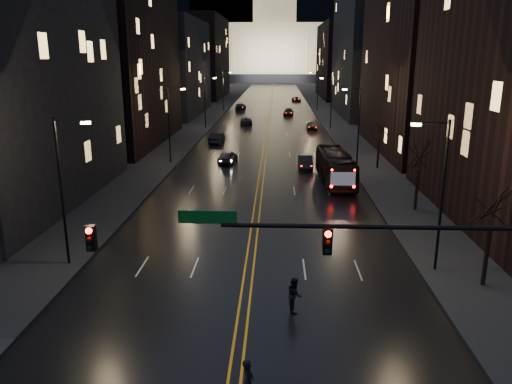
# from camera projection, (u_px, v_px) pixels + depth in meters

# --- Properties ---
(ground) EXTENTS (900.00, 900.00, 0.00)m
(ground) POSITION_uv_depth(u_px,v_px,m) (236.00, 369.00, 20.31)
(ground) COLOR black
(ground) RESTS_ON ground
(road) EXTENTS (20.00, 320.00, 0.02)m
(road) POSITION_uv_depth(u_px,v_px,m) (271.00, 100.00, 145.64)
(road) COLOR black
(road) RESTS_ON ground
(sidewalk_left) EXTENTS (8.00, 320.00, 0.16)m
(sidewalk_left) POSITION_uv_depth(u_px,v_px,m) (224.00, 100.00, 146.17)
(sidewalk_left) COLOR black
(sidewalk_left) RESTS_ON ground
(sidewalk_right) EXTENTS (8.00, 320.00, 0.16)m
(sidewalk_right) POSITION_uv_depth(u_px,v_px,m) (319.00, 100.00, 145.06)
(sidewalk_right) COLOR black
(sidewalk_right) RESTS_ON ground
(center_line) EXTENTS (0.62, 320.00, 0.01)m
(center_line) POSITION_uv_depth(u_px,v_px,m) (271.00, 100.00, 145.63)
(center_line) COLOR orange
(center_line) RESTS_ON road
(building_left_mid) EXTENTS (12.00, 30.00, 28.00)m
(building_left_mid) POSITION_uv_depth(u_px,v_px,m) (116.00, 44.00, 69.52)
(building_left_mid) COLOR black
(building_left_mid) RESTS_ON ground
(building_left_far) EXTENTS (12.00, 34.00, 20.00)m
(building_left_far) POSITION_uv_depth(u_px,v_px,m) (172.00, 68.00, 107.21)
(building_left_far) COLOR black
(building_left_far) RESTS_ON ground
(building_left_dist) EXTENTS (12.00, 40.00, 24.00)m
(building_left_dist) POSITION_uv_depth(u_px,v_px,m) (204.00, 57.00, 152.96)
(building_left_dist) COLOR black
(building_left_dist) RESTS_ON ground
(building_right_tall) EXTENTS (12.00, 30.00, 38.00)m
(building_right_tall) POSITION_uv_depth(u_px,v_px,m) (432.00, 1.00, 62.69)
(building_right_tall) COLOR black
(building_right_tall) RESTS_ON ground
(building_right_mid) EXTENTS (12.00, 34.00, 26.00)m
(building_right_mid) POSITION_uv_depth(u_px,v_px,m) (370.00, 53.00, 104.76)
(building_right_mid) COLOR black
(building_right_mid) RESTS_ON ground
(building_right_dist) EXTENTS (12.00, 40.00, 22.00)m
(building_right_dist) POSITION_uv_depth(u_px,v_px,m) (341.00, 61.00, 151.56)
(building_right_dist) COLOR black
(building_right_dist) RESTS_ON ground
(capitol) EXTENTS (90.00, 50.00, 58.50)m
(capitol) POSITION_uv_depth(u_px,v_px,m) (274.00, 47.00, 256.82)
(capitol) COLOR black
(capitol) RESTS_ON ground
(traffic_signal) EXTENTS (17.29, 0.45, 7.00)m
(traffic_signal) POSITION_uv_depth(u_px,v_px,m) (391.00, 255.00, 18.73)
(traffic_signal) COLOR black
(traffic_signal) RESTS_ON ground
(streetlamp_right_near) EXTENTS (2.13, 0.25, 9.00)m
(streetlamp_right_near) POSITION_uv_depth(u_px,v_px,m) (440.00, 189.00, 28.19)
(streetlamp_right_near) COLOR black
(streetlamp_right_near) RESTS_ON ground
(streetlamp_left_near) EXTENTS (2.13, 0.25, 9.00)m
(streetlamp_left_near) POSITION_uv_depth(u_px,v_px,m) (64.00, 185.00, 29.05)
(streetlamp_left_near) COLOR black
(streetlamp_left_near) RESTS_ON ground
(streetlamp_right_mid) EXTENTS (2.13, 0.25, 9.00)m
(streetlamp_right_mid) POSITION_uv_depth(u_px,v_px,m) (357.00, 122.00, 57.11)
(streetlamp_right_mid) COLOR black
(streetlamp_right_mid) RESTS_ON ground
(streetlamp_left_mid) EXTENTS (2.13, 0.25, 9.00)m
(streetlamp_left_mid) POSITION_uv_depth(u_px,v_px,m) (170.00, 121.00, 57.97)
(streetlamp_left_mid) COLOR black
(streetlamp_left_mid) RESTS_ON ground
(streetlamp_right_far) EXTENTS (2.13, 0.25, 9.00)m
(streetlamp_right_far) POSITION_uv_depth(u_px,v_px,m) (330.00, 100.00, 86.03)
(streetlamp_right_far) COLOR black
(streetlamp_right_far) RESTS_ON ground
(streetlamp_left_far) EXTENTS (2.13, 0.25, 9.00)m
(streetlamp_left_far) POSITION_uv_depth(u_px,v_px,m) (206.00, 99.00, 86.89)
(streetlamp_left_far) COLOR black
(streetlamp_left_far) RESTS_ON ground
(streetlamp_right_dist) EXTENTS (2.13, 0.25, 9.00)m
(streetlamp_right_dist) POSITION_uv_depth(u_px,v_px,m) (317.00, 89.00, 114.95)
(streetlamp_right_dist) COLOR black
(streetlamp_right_dist) RESTS_ON ground
(streetlamp_left_dist) EXTENTS (2.13, 0.25, 9.00)m
(streetlamp_left_dist) POSITION_uv_depth(u_px,v_px,m) (224.00, 89.00, 115.81)
(streetlamp_left_dist) COLOR black
(streetlamp_left_dist) RESTS_ON ground
(tree_right_near) EXTENTS (2.40, 2.40, 6.65)m
(tree_right_near) POSITION_uv_depth(u_px,v_px,m) (492.00, 209.00, 26.32)
(tree_right_near) COLOR black
(tree_right_near) RESTS_ON ground
(tree_right_mid) EXTENTS (2.40, 2.40, 6.65)m
(tree_right_mid) POSITION_uv_depth(u_px,v_px,m) (419.00, 157.00, 39.82)
(tree_right_mid) COLOR black
(tree_right_mid) RESTS_ON ground
(tree_right_far) EXTENTS (2.40, 2.40, 6.65)m
(tree_right_far) POSITION_uv_depth(u_px,v_px,m) (380.00, 129.00, 55.24)
(tree_right_far) COLOR black
(tree_right_far) RESTS_ON ground
(bus) EXTENTS (3.12, 11.40, 3.15)m
(bus) POSITION_uv_depth(u_px,v_px,m) (335.00, 167.00, 50.11)
(bus) COLOR black
(bus) RESTS_ON ground
(oncoming_car_a) EXTENTS (2.27, 4.73, 1.56)m
(oncoming_car_a) POSITION_uv_depth(u_px,v_px,m) (228.00, 157.00, 59.26)
(oncoming_car_a) COLOR black
(oncoming_car_a) RESTS_ON ground
(oncoming_car_b) EXTENTS (1.92, 4.87, 1.58)m
(oncoming_car_b) POSITION_uv_depth(u_px,v_px,m) (217.00, 138.00, 72.78)
(oncoming_car_b) COLOR black
(oncoming_car_b) RESTS_ON ground
(oncoming_car_c) EXTENTS (2.52, 4.91, 1.33)m
(oncoming_car_c) POSITION_uv_depth(u_px,v_px,m) (246.00, 121.00, 93.40)
(oncoming_car_c) COLOR black
(oncoming_car_c) RESTS_ON ground
(oncoming_car_d) EXTENTS (2.47, 5.44, 1.55)m
(oncoming_car_d) POSITION_uv_depth(u_px,v_px,m) (241.00, 106.00, 119.01)
(oncoming_car_d) COLOR black
(oncoming_car_d) RESTS_ON ground
(receding_car_a) EXTENTS (1.62, 4.50, 1.48)m
(receding_car_a) POSITION_uv_depth(u_px,v_px,m) (305.00, 162.00, 56.38)
(receding_car_a) COLOR black
(receding_car_a) RESTS_ON ground
(receding_car_b) EXTENTS (1.72, 4.16, 1.41)m
(receding_car_b) POSITION_uv_depth(u_px,v_px,m) (312.00, 126.00, 86.22)
(receding_car_b) COLOR black
(receding_car_b) RESTS_ON ground
(receding_car_c) EXTENTS (2.45, 5.15, 1.45)m
(receding_car_c) POSITION_uv_depth(u_px,v_px,m) (289.00, 112.00, 107.27)
(receding_car_c) COLOR black
(receding_car_c) RESTS_ON ground
(receding_car_d) EXTENTS (2.70, 4.79, 1.26)m
(receding_car_d) POSITION_uv_depth(u_px,v_px,m) (296.00, 99.00, 141.13)
(receding_car_d) COLOR black
(receding_car_d) RESTS_ON ground
(pedestrian_a) EXTENTS (0.45, 0.66, 1.77)m
(pedestrian_a) POSITION_uv_depth(u_px,v_px,m) (248.00, 381.00, 18.13)
(pedestrian_a) COLOR black
(pedestrian_a) RESTS_ON ground
(pedestrian_b) EXTENTS (0.60, 0.93, 1.80)m
(pedestrian_b) POSITION_uv_depth(u_px,v_px,m) (295.00, 294.00, 24.73)
(pedestrian_b) COLOR black
(pedestrian_b) RESTS_ON ground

